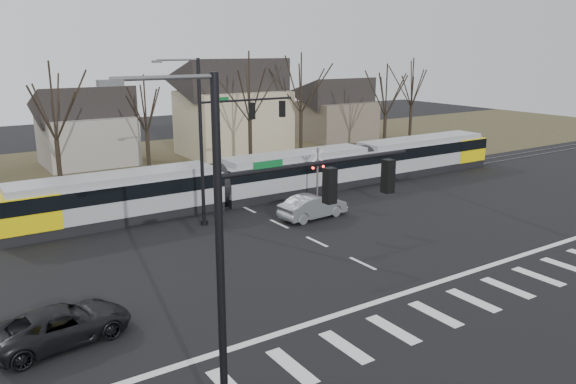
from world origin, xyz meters
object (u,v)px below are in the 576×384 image
suv (62,325)px  rail_crossing_signal (317,177)px  sedan (313,206)px  tram (295,171)px

suv → rail_crossing_signal: bearing=-69.5°
suv → rail_crossing_signal: size_ratio=1.34×
sedan → rail_crossing_signal: 3.96m
tram → suv: size_ratio=7.68×
sedan → rail_crossing_signal: rail_crossing_signal is taller
sedan → rail_crossing_signal: bearing=-45.0°
rail_crossing_signal → suv: bearing=-151.6°
tram → sedan: 6.73m
sedan → suv: bearing=109.6°
tram → suv: 24.26m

